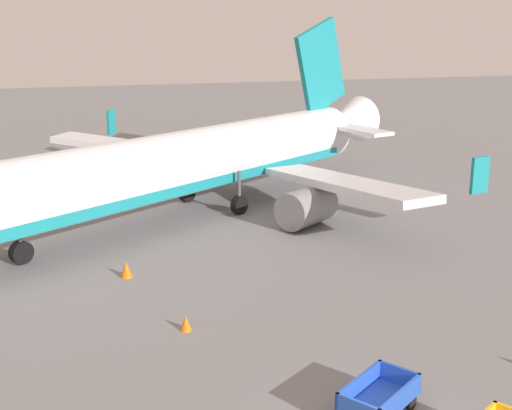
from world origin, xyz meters
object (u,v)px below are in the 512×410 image
traffic_cone_near_plane (186,323)px  traffic_cone_mid_apron (126,270)px  airplane (194,162)px  baggage_cart_third_in_row (379,398)px

traffic_cone_near_plane → traffic_cone_mid_apron: (-1.50, 6.08, 0.07)m
airplane → traffic_cone_mid_apron: airplane is taller
airplane → traffic_cone_near_plane: airplane is taller
baggage_cart_third_in_row → traffic_cone_mid_apron: (-5.71, 13.26, -0.25)m
traffic_cone_near_plane → airplane: bearing=77.0°
baggage_cart_third_in_row → traffic_cone_mid_apron: 14.44m
baggage_cart_third_in_row → traffic_cone_near_plane: bearing=120.4°
airplane → baggage_cart_third_in_row: bearing=-88.5°
baggage_cart_third_in_row → traffic_cone_near_plane: baggage_cart_third_in_row is taller
traffic_cone_near_plane → traffic_cone_mid_apron: 6.26m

